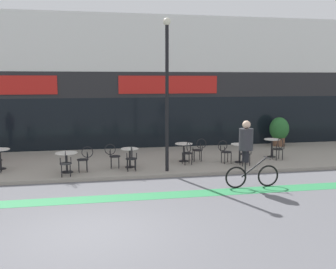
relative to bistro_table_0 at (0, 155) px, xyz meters
The scene contains 22 objects.
ground_plane 7.22m from the bistro_table_0, 63.54° to the right, with size 120.00×120.00×0.00m, color #5B5B60.
sidewalk_slab 3.36m from the bistro_table_0, 14.16° to the left, with size 40.00×5.50×0.12m, color gray.
storefront_facade 6.87m from the bistro_table_0, 59.89° to the left, with size 40.00×4.06×6.38m.
bike_lane_stripe 5.15m from the bistro_table_0, 51.16° to the right, with size 36.00×0.70×0.01m, color #2D844C.
bistro_table_0 is the anchor object (origin of this frame).
bistro_table_1 2.61m from the bistro_table_0, 22.30° to the right, with size 0.77×0.77×0.71m.
bistro_table_2 4.71m from the bistro_table_0, ahead, with size 0.66×0.66×0.71m.
bistro_table_3 6.89m from the bistro_table_0, ahead, with size 0.70×0.70×0.73m.
bistro_table_4 9.02m from the bistro_table_0, ahead, with size 0.70×0.70×0.74m.
bistro_table_5 10.73m from the bistro_table_0, ahead, with size 0.66×0.66×0.77m.
cafe_chair_1_near 2.91m from the bistro_table_0, 33.70° to the right, with size 0.43×0.59×0.90m.
cafe_chair_1_side 3.20m from the bistro_table_0, 17.96° to the right, with size 0.59×0.43×0.90m.
cafe_chair_2_near 4.83m from the bistro_table_0, 14.76° to the right, with size 0.40×0.57×0.90m.
cafe_chair_2_side 4.09m from the bistro_table_0, ahead, with size 0.59×0.43×0.90m.
cafe_chair_3_near 6.92m from the bistro_table_0, ahead, with size 0.45×0.60×0.90m.
cafe_chair_3_side 7.51m from the bistro_table_0, ahead, with size 0.58×0.42×0.90m.
cafe_chair_4_near 9.08m from the bistro_table_0, ahead, with size 0.41×0.58×0.90m.
cafe_chair_4_side 8.40m from the bistro_table_0, ahead, with size 0.60×0.45×0.90m.
cafe_chair_5_near 10.74m from the bistro_table_0, ahead, with size 0.43×0.59×0.90m.
planter_pot 12.65m from the bistro_table_0, 12.70° to the left, with size 0.94×0.94×1.41m.
lamp_post 6.60m from the bistro_table_0, 13.72° to the right, with size 0.26×0.26×5.32m.
cyclist_0 8.85m from the bistro_table_0, 24.45° to the right, with size 1.76×0.48×2.12m.
Camera 1 is at (0.12, -8.48, 3.36)m, focal length 42.00 mm.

